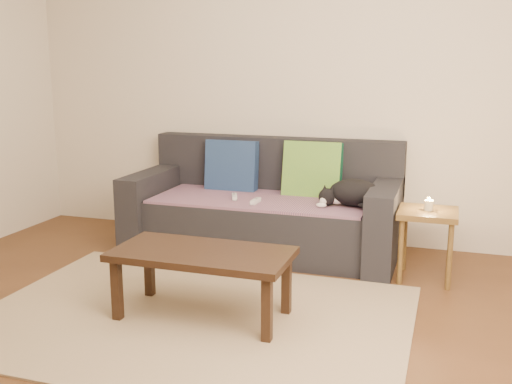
% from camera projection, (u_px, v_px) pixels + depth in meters
% --- Properties ---
extents(ground, '(4.50, 4.50, 0.00)m').
position_uv_depth(ground, '(181.00, 329.00, 3.38)').
color(ground, brown).
rests_on(ground, ground).
extents(back_wall, '(4.50, 0.04, 2.60)m').
position_uv_depth(back_wall, '(280.00, 84.00, 4.96)').
color(back_wall, beige).
rests_on(back_wall, ground).
extents(sofa, '(2.10, 0.94, 0.87)m').
position_uv_depth(sofa, '(265.00, 212.00, 4.77)').
color(sofa, '#232328').
rests_on(sofa, ground).
extents(throw_blanket, '(1.66, 0.74, 0.02)m').
position_uv_depth(throw_blanket, '(261.00, 200.00, 4.66)').
color(throw_blanket, '#442D55').
rests_on(throw_blanket, sofa).
extents(cushion_navy, '(0.44, 0.16, 0.45)m').
position_uv_depth(cushion_navy, '(232.00, 167.00, 4.97)').
color(cushion_navy, '#112049').
rests_on(cushion_navy, throw_blanket).
extents(cushion_green, '(0.46, 0.20, 0.48)m').
position_uv_depth(cushion_green, '(312.00, 171.00, 4.76)').
color(cushion_green, '#0C5036').
rests_on(cushion_green, throw_blanket).
extents(cat, '(0.49, 0.37, 0.20)m').
position_uv_depth(cat, '(352.00, 193.00, 4.39)').
color(cat, black).
rests_on(cat, throw_blanket).
extents(wii_remote_a, '(0.09, 0.15, 0.03)m').
position_uv_depth(wii_remote_a, '(234.00, 197.00, 4.64)').
color(wii_remote_a, white).
rests_on(wii_remote_a, throw_blanket).
extents(wii_remote_b, '(0.04, 0.15, 0.03)m').
position_uv_depth(wii_remote_b, '(256.00, 201.00, 4.50)').
color(wii_remote_b, white).
rests_on(wii_remote_b, throw_blanket).
extents(side_table, '(0.39, 0.39, 0.49)m').
position_uv_depth(side_table, '(428.00, 223.00, 4.08)').
color(side_table, brown).
rests_on(side_table, ground).
extents(candle, '(0.06, 0.06, 0.09)m').
position_uv_depth(candle, '(429.00, 205.00, 4.05)').
color(candle, beige).
rests_on(candle, side_table).
extents(rug, '(2.50, 1.80, 0.01)m').
position_uv_depth(rug, '(192.00, 317.00, 3.51)').
color(rug, tan).
rests_on(rug, ground).
extents(coffee_table, '(1.03, 0.51, 0.41)m').
position_uv_depth(coffee_table, '(202.00, 259.00, 3.45)').
color(coffee_table, black).
rests_on(coffee_table, rug).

